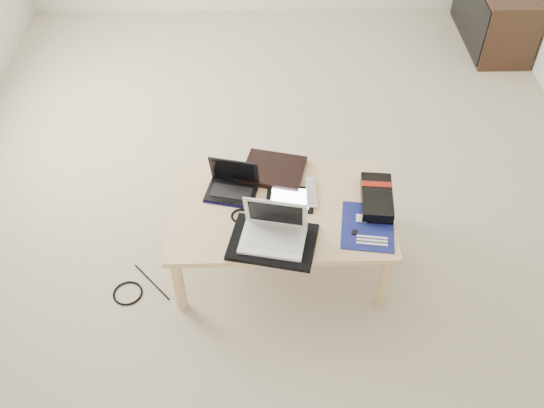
{
  "coord_description": "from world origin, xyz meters",
  "views": [
    {
      "loc": [
        -0.05,
        -2.9,
        2.54
      ],
      "look_at": [
        -0.01,
        -0.8,
        0.43
      ],
      "focal_mm": 40.0,
      "sensor_mm": 36.0,
      "label": 1
    }
  ],
  "objects_px": {
    "coffee_table": "(280,214)",
    "netbook": "(232,186)",
    "white_laptop": "(274,231)",
    "media_cabinet": "(494,12)",
    "gpu_box": "(377,198)"
  },
  "relations": [
    {
      "from": "coffee_table",
      "to": "gpu_box",
      "type": "bearing_deg",
      "value": 3.0
    },
    {
      "from": "coffee_table",
      "to": "netbook",
      "type": "xyz_separation_m",
      "value": [
        -0.24,
        0.12,
        0.09
      ]
    },
    {
      "from": "media_cabinet",
      "to": "gpu_box",
      "type": "height_order",
      "value": "media_cabinet"
    },
    {
      "from": "netbook",
      "to": "white_laptop",
      "type": "xyz_separation_m",
      "value": [
        0.2,
        -0.34,
        0.03
      ]
    },
    {
      "from": "coffee_table",
      "to": "netbook",
      "type": "distance_m",
      "value": 0.28
    },
    {
      "from": "coffee_table",
      "to": "media_cabinet",
      "type": "height_order",
      "value": "media_cabinet"
    },
    {
      "from": "media_cabinet",
      "to": "white_laptop",
      "type": "height_order",
      "value": "white_laptop"
    },
    {
      "from": "coffee_table",
      "to": "netbook",
      "type": "bearing_deg",
      "value": 152.79
    },
    {
      "from": "netbook",
      "to": "gpu_box",
      "type": "xyz_separation_m",
      "value": [
        0.72,
        -0.1,
        -0.01
      ]
    },
    {
      "from": "white_laptop",
      "to": "netbook",
      "type": "bearing_deg",
      "value": 120.95
    },
    {
      "from": "coffee_table",
      "to": "media_cabinet",
      "type": "relative_size",
      "value": 1.22
    },
    {
      "from": "coffee_table",
      "to": "white_laptop",
      "type": "relative_size",
      "value": 3.3
    },
    {
      "from": "netbook",
      "to": "white_laptop",
      "type": "height_order",
      "value": "white_laptop"
    },
    {
      "from": "netbook",
      "to": "gpu_box",
      "type": "distance_m",
      "value": 0.73
    },
    {
      "from": "white_laptop",
      "to": "media_cabinet",
      "type": "bearing_deg",
      "value": 54.15
    }
  ]
}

